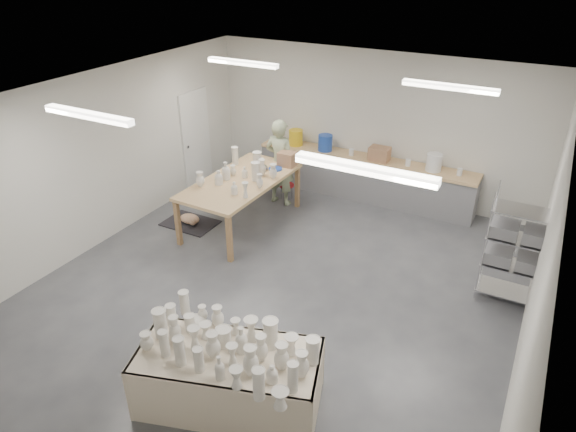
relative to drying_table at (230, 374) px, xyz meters
The scene contains 9 objects.
room 2.93m from the drying_table, 107.46° to the left, with size 8.00×8.02×3.00m.
back_counter 5.95m from the drying_table, 96.11° to the left, with size 4.60×0.60×1.24m.
wire_shelf 4.49m from the drying_table, 54.71° to the left, with size 0.88×0.48×1.80m.
drying_table is the anchor object (origin of this frame).
work_table 4.43m from the drying_table, 119.80° to the left, with size 1.31×2.53×1.29m.
rug 4.54m from the drying_table, 133.96° to the left, with size 1.00×0.70×0.02m, color black.
cat 4.51m from the drying_table, 133.90° to the left, with size 0.49×0.42×0.18m.
potter 5.32m from the drying_table, 112.71° to the left, with size 0.65×0.43×1.79m, color #97A47F.
red_stool 5.55m from the drying_table, 111.63° to the left, with size 0.33×0.33×0.30m.
Camera 1 is at (3.26, -5.74, 4.82)m, focal length 32.00 mm.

